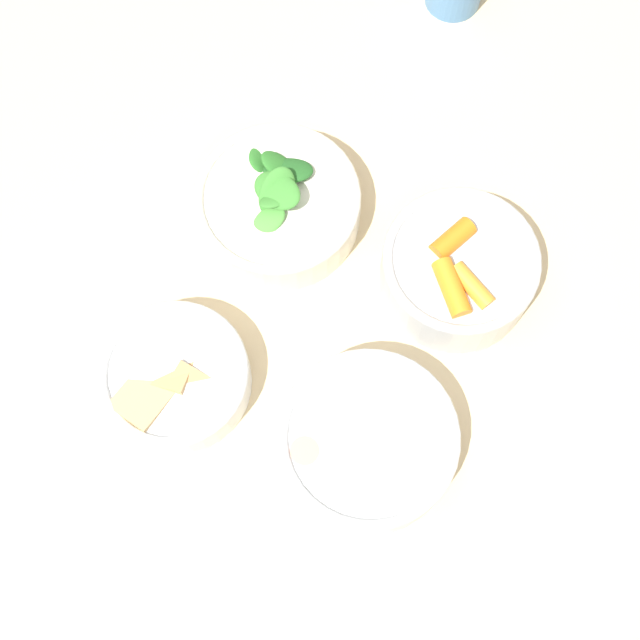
# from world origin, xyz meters

# --- Properties ---
(ground_plane) EXTENTS (10.00, 10.00, 0.00)m
(ground_plane) POSITION_xyz_m (0.00, 0.00, 0.00)
(ground_plane) COLOR gray
(dining_table) EXTENTS (1.32, 1.03, 0.73)m
(dining_table) POSITION_xyz_m (0.00, 0.00, 0.64)
(dining_table) COLOR beige
(dining_table) RESTS_ON ground_plane
(bowl_carrots) EXTENTS (0.15, 0.15, 0.08)m
(bowl_carrots) POSITION_xyz_m (-0.04, 0.10, 0.76)
(bowl_carrots) COLOR silver
(bowl_carrots) RESTS_ON dining_table
(bowl_greens) EXTENTS (0.17, 0.17, 0.08)m
(bowl_greens) POSITION_xyz_m (-0.09, -0.09, 0.76)
(bowl_greens) COLOR silver
(bowl_greens) RESTS_ON dining_table
(bowl_beans_hotdog) EXTENTS (0.17, 0.17, 0.05)m
(bowl_beans_hotdog) POSITION_xyz_m (0.14, 0.04, 0.75)
(bowl_beans_hotdog) COLOR silver
(bowl_beans_hotdog) RESTS_ON dining_table
(bowl_cookies) EXTENTS (0.15, 0.15, 0.05)m
(bowl_cookies) POSITION_xyz_m (0.11, -0.15, 0.75)
(bowl_cookies) COLOR silver
(bowl_cookies) RESTS_ON dining_table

